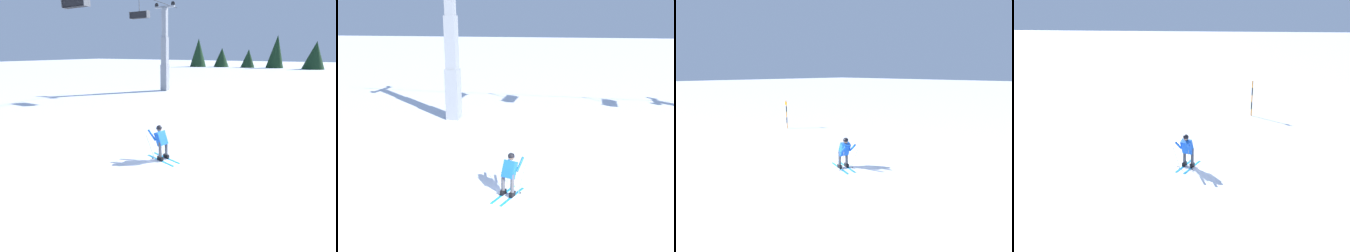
{
  "view_description": "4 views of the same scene",
  "coord_description": "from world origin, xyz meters",
  "views": [
    {
      "loc": [
        -8.03,
        -3.79,
        4.39
      ],
      "look_at": [
        0.34,
        0.76,
        1.46
      ],
      "focal_mm": 25.57,
      "sensor_mm": 36.0,
      "label": 1
    },
    {
      "loc": [
        2.66,
        -10.52,
        5.76
      ],
      "look_at": [
        -0.17,
        1.96,
        2.16
      ],
      "focal_mm": 39.99,
      "sensor_mm": 36.0,
      "label": 2
    },
    {
      "loc": [
        7.81,
        8.54,
        4.31
      ],
      "look_at": [
        0.34,
        1.14,
        2.03
      ],
      "focal_mm": 26.75,
      "sensor_mm": 36.0,
      "label": 3
    },
    {
      "loc": [
        -1.95,
        15.47,
        6.09
      ],
      "look_at": [
        0.23,
        1.96,
        2.07
      ],
      "focal_mm": 40.69,
      "sensor_mm": 36.0,
      "label": 4
    }
  ],
  "objects": [
    {
      "name": "skier_carving_main",
      "position": [
        0.18,
        1.0,
        0.84
      ],
      "size": [
        0.99,
        1.65,
        1.59
      ],
      "color": "#198CCC",
      "rests_on": "ground_plane"
    },
    {
      "name": "trail_marker_pole",
      "position": [
        -2.56,
        -7.96,
        1.18
      ],
      "size": [
        0.07,
        0.28,
        2.2
      ],
      "color": "orange",
      "rests_on": "ground_plane"
    },
    {
      "name": "ground_plane",
      "position": [
        0.0,
        0.0,
        0.0
      ],
      "size": [
        260.0,
        260.0,
        0.0
      ],
      "primitive_type": "plane",
      "color": "white"
    }
  ]
}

